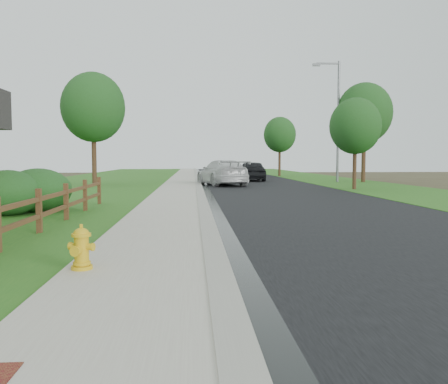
{
  "coord_description": "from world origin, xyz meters",
  "views": [
    {
      "loc": [
        0.01,
        -3.73,
        1.79
      ],
      "look_at": [
        0.65,
        5.93,
        1.12
      ],
      "focal_mm": 38.0,
      "sensor_mm": 36.0,
      "label": 1
    }
  ],
  "objects": [
    {
      "name": "ground",
      "position": [
        0.0,
        0.0,
        0.0
      ],
      "size": [
        120.0,
        120.0,
        0.0
      ],
      "primitive_type": "plane",
      "color": "#3B3320"
    },
    {
      "name": "road",
      "position": [
        4.6,
        35.0,
        0.01
      ],
      "size": [
        8.0,
        90.0,
        0.02
      ],
      "primitive_type": "cube",
      "color": "black",
      "rests_on": "ground"
    },
    {
      "name": "curb",
      "position": [
        0.4,
        35.0,
        0.06
      ],
      "size": [
        0.4,
        90.0,
        0.12
      ],
      "primitive_type": "cube",
      "color": "gray",
      "rests_on": "ground"
    },
    {
      "name": "wet_gutter",
      "position": [
        0.75,
        35.0,
        0.02
      ],
      "size": [
        0.5,
        90.0,
        0.0
      ],
      "primitive_type": "cube",
      "color": "black",
      "rests_on": "road"
    },
    {
      "name": "sidewalk",
      "position": [
        -0.9,
        35.0,
        0.05
      ],
      "size": [
        2.2,
        90.0,
        0.1
      ],
      "primitive_type": "cube",
      "color": "#AAA194",
      "rests_on": "ground"
    },
    {
      "name": "grass_strip",
      "position": [
        -2.8,
        35.0,
        0.03
      ],
      "size": [
        1.6,
        90.0,
        0.06
      ],
      "primitive_type": "cube",
      "color": "#1F5A19",
      "rests_on": "ground"
    },
    {
      "name": "lawn_near",
      "position": [
        -8.0,
        35.0,
        0.02
      ],
      "size": [
        9.0,
        90.0,
        0.04
      ],
      "primitive_type": "cube",
      "color": "#1F5A19",
      "rests_on": "ground"
    },
    {
      "name": "verge_far",
      "position": [
        11.5,
        35.0,
        0.02
      ],
      "size": [
        6.0,
        90.0,
        0.04
      ],
      "primitive_type": "cube",
      "color": "#1F5A19",
      "rests_on": "ground"
    },
    {
      "name": "ranch_fence",
      "position": [
        -3.6,
        6.4,
        0.62
      ],
      "size": [
        0.12,
        16.92,
        1.1
      ],
      "color": "#4A2818",
      "rests_on": "ground"
    },
    {
      "name": "fire_hydrant",
      "position": [
        -1.7,
        3.58,
        0.42
      ],
      "size": [
        0.46,
        0.37,
        0.7
      ],
      "color": "yellow",
      "rests_on": "sidewalk"
    },
    {
      "name": "white_suv",
      "position": [
        2.0,
        28.28,
        0.86
      ],
      "size": [
        3.66,
        6.21,
        1.69
      ],
      "primitive_type": "imported",
      "rotation": [
        0.0,
        0.0,
        3.38
      ],
      "color": "silver",
      "rests_on": "road"
    },
    {
      "name": "dark_car_mid",
      "position": [
        4.84,
        34.67,
        0.83
      ],
      "size": [
        1.91,
        4.75,
        1.62
      ],
      "primitive_type": "imported",
      "rotation": [
        0.0,
        0.0,
        3.14
      ],
      "color": "black",
      "rests_on": "road"
    },
    {
      "name": "dark_car_far",
      "position": [
        5.72,
        42.79,
        0.7
      ],
      "size": [
        2.98,
        4.39,
        1.37
      ],
      "primitive_type": "imported",
      "rotation": [
        0.0,
        0.0,
        -0.41
      ],
      "color": "black",
      "rests_on": "road"
    },
    {
      "name": "streetlight",
      "position": [
        10.83,
        31.64,
        5.17
      ],
      "size": [
        2.11,
        0.26,
        9.12
      ],
      "color": "slate",
      "rests_on": "ground"
    },
    {
      "name": "shrub_c",
      "position": [
        -5.78,
        11.48,
        0.73
      ],
      "size": [
        2.62,
        2.62,
        1.45
      ],
      "primitive_type": "ellipsoid",
      "rotation": [
        0.0,
        0.0,
        0.39
      ],
      "color": "#1E4117",
      "rests_on": "ground"
    },
    {
      "name": "shrub_d",
      "position": [
        -5.16,
        12.46,
        0.74
      ],
      "size": [
        2.61,
        2.61,
        1.48
      ],
      "primitive_type": "ellipsoid",
      "rotation": [
        0.0,
        0.0,
        0.23
      ],
      "color": "#1E4117",
      "rests_on": "ground"
    },
    {
      "name": "tree_near_right",
      "position": [
        9.38,
        23.17,
        3.68
      ],
      "size": [
        2.95,
        2.95,
        5.31
      ],
      "color": "#352316",
      "rests_on": "ground"
    },
    {
      "name": "tree_mid_left",
      "position": [
        -6.58,
        28.63,
        5.22
      ],
      "size": [
        4.23,
        4.23,
        7.56
      ],
      "color": "#352316",
      "rests_on": "ground"
    },
    {
      "name": "tree_mid_right",
      "position": [
        13.0,
        31.58,
        5.24
      ],
      "size": [
        4.16,
        4.16,
        7.54
      ],
      "color": "#352316",
      "rests_on": "ground"
    },
    {
      "name": "tree_far_right",
      "position": [
        9.0,
        44.87,
        4.29
      ],
      "size": [
        3.32,
        3.32,
        6.13
      ],
      "color": "#352316",
      "rests_on": "ground"
    }
  ]
}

